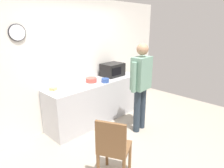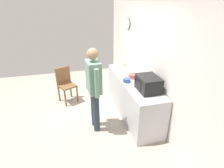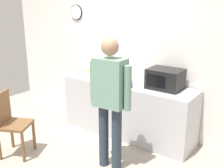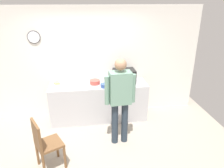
# 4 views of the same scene
# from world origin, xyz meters

# --- Properties ---
(ground_plane) EXTENTS (6.00, 6.00, 0.00)m
(ground_plane) POSITION_xyz_m (0.00, 0.00, 0.00)
(ground_plane) COLOR #9E9384
(back_wall) EXTENTS (5.40, 0.13, 2.60)m
(back_wall) POSITION_xyz_m (-0.00, 1.60, 1.30)
(back_wall) COLOR silver
(back_wall) RESTS_ON ground_plane
(kitchen_counter) EXTENTS (2.23, 0.62, 0.90)m
(kitchen_counter) POSITION_xyz_m (0.23, 1.22, 0.45)
(kitchen_counter) COLOR #B7B7BC
(kitchen_counter) RESTS_ON ground_plane
(microwave) EXTENTS (0.50, 0.39, 0.30)m
(microwave) POSITION_xyz_m (0.84, 1.29, 1.05)
(microwave) COLOR black
(microwave) RESTS_ON kitchen_counter
(sandwich_plate) EXTENTS (0.25, 0.25, 0.07)m
(sandwich_plate) POSITION_xyz_m (-0.70, 1.31, 0.92)
(sandwich_plate) COLOR white
(sandwich_plate) RESTS_ON kitchen_counter
(salad_bowl) EXTENTS (0.16, 0.16, 0.09)m
(salad_bowl) POSITION_xyz_m (0.34, 1.02, 0.94)
(salad_bowl) COLOR #33519E
(salad_bowl) RESTS_ON kitchen_counter
(cereal_bowl) EXTENTS (0.24, 0.24, 0.09)m
(cereal_bowl) POSITION_xyz_m (0.15, 1.25, 0.94)
(cereal_bowl) COLOR #C64C42
(cereal_bowl) RESTS_ON kitchen_counter
(fork_utensil) EXTENTS (0.17, 0.05, 0.01)m
(fork_utensil) POSITION_xyz_m (0.02, 0.94, 0.90)
(fork_utensil) COLOR silver
(fork_utensil) RESTS_ON kitchen_counter
(spoon_utensil) EXTENTS (0.08, 0.16, 0.01)m
(spoon_utensil) POSITION_xyz_m (-0.30, 1.42, 0.90)
(spoon_utensil) COLOR silver
(spoon_utensil) RESTS_ON kitchen_counter
(person_standing) EXTENTS (0.59, 0.27, 1.75)m
(person_standing) POSITION_xyz_m (0.57, 0.26, 1.03)
(person_standing) COLOR #25313E
(person_standing) RESTS_ON ground_plane
(wooden_chair) EXTENTS (0.54, 0.54, 0.94)m
(wooden_chair) POSITION_xyz_m (-0.78, -0.30, 0.52)
(wooden_chair) COLOR brown
(wooden_chair) RESTS_ON ground_plane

